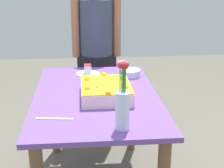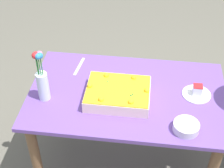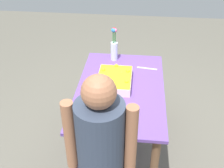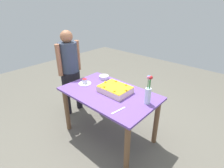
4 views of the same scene
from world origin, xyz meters
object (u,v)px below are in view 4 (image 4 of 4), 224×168
object	(u,v)px
fruit_bowl	(104,77)
person_standing	(70,68)
serving_plate_with_slice	(85,82)
sheet_cake	(115,89)
flower_vase	(148,92)
cake_knife	(118,110)

from	to	relation	value
fruit_bowl	person_standing	size ratio (longest dim) A/B	0.11
fruit_bowl	serving_plate_with_slice	bearing A→B (deg)	75.60
serving_plate_with_slice	person_standing	bearing A→B (deg)	-10.77
sheet_cake	serving_plate_with_slice	distance (m)	0.53
sheet_cake	flower_vase	distance (m)	0.50
cake_knife	fruit_bowl	world-z (taller)	fruit_bowl
sheet_cake	person_standing	bearing A→B (deg)	0.62
flower_vase	person_standing	distance (m)	1.51
sheet_cake	person_standing	xyz separation A→B (m)	(1.02, 0.01, 0.05)
person_standing	serving_plate_with_slice	bearing A→B (deg)	-10.77
flower_vase	fruit_bowl	size ratio (longest dim) A/B	2.36
fruit_bowl	sheet_cake	bearing A→B (deg)	152.92
serving_plate_with_slice	person_standing	xyz separation A→B (m)	(0.50, -0.10, 0.08)
serving_plate_with_slice	cake_knife	bearing A→B (deg)	166.27
sheet_cake	flower_vase	xyz separation A→B (m)	(-0.48, -0.05, 0.11)
cake_knife	flower_vase	size ratio (longest dim) A/B	0.57
fruit_bowl	cake_knife	bearing A→B (deg)	144.83
cake_knife	person_standing	distance (m)	1.39
serving_plate_with_slice	flower_vase	world-z (taller)	flower_vase
serving_plate_with_slice	flower_vase	size ratio (longest dim) A/B	0.52
sheet_cake	cake_knife	bearing A→B (deg)	136.01
sheet_cake	person_standing	distance (m)	1.03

